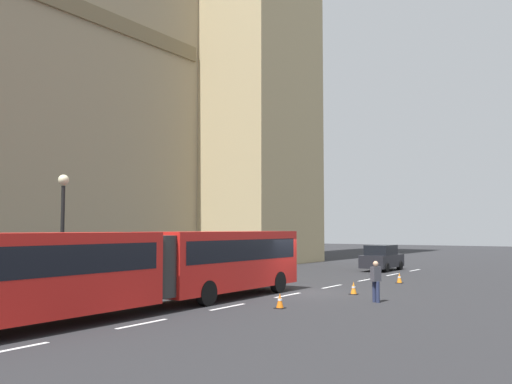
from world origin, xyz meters
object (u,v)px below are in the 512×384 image
object	(u,v)px
traffic_cone_west	(280,301)
pedestrian_near_cones	(376,280)
sedan_lead	(382,258)
street_lamp	(62,228)
traffic_cone_middle	(354,288)
traffic_cone_east	(399,278)
articulated_bus	(146,263)

from	to	relation	value
traffic_cone_west	pedestrian_near_cones	xyz separation A→B (m)	(3.67, -2.41, 0.63)
sedan_lead	traffic_cone_west	distance (m)	20.89
sedan_lead	street_lamp	distance (m)	24.59
street_lamp	pedestrian_near_cones	world-z (taller)	street_lamp
traffic_cone_middle	traffic_cone_east	size ratio (longest dim) A/B	1.00
pedestrian_near_cones	articulated_bus	bearing A→B (deg)	137.68
articulated_bus	traffic_cone_east	bearing A→B (deg)	-15.66
traffic_cone_west	street_lamp	bearing A→B (deg)	112.73
traffic_cone_middle	pedestrian_near_cones	distance (m)	2.92
articulated_bus	street_lamp	size ratio (longest dim) A/B	3.49
traffic_cone_middle	street_lamp	world-z (taller)	street_lamp
street_lamp	traffic_cone_middle	bearing A→B (deg)	-43.64
traffic_cone_middle	traffic_cone_east	world-z (taller)	same
traffic_cone_middle	sedan_lead	bearing A→B (deg)	15.91
traffic_cone_middle	traffic_cone_east	distance (m)	6.38
articulated_bus	traffic_cone_middle	xyz separation A→B (m)	(8.99, -4.35, -1.46)
sedan_lead	traffic_cone_middle	size ratio (longest dim) A/B	7.59
sedan_lead	traffic_cone_west	bearing A→B (deg)	-169.75
traffic_cone_west	traffic_cone_middle	distance (m)	5.80
articulated_bus	traffic_cone_west	world-z (taller)	articulated_bus
sedan_lead	traffic_cone_east	distance (m)	9.39
articulated_bus	traffic_cone_east	world-z (taller)	articulated_bus
traffic_cone_east	pedestrian_near_cones	xyz separation A→B (m)	(-8.50, -1.95, 0.63)
articulated_bus	street_lamp	world-z (taller)	street_lamp
traffic_cone_west	street_lamp	xyz separation A→B (m)	(-3.50, 8.36, 2.77)
traffic_cone_east	traffic_cone_middle	bearing A→B (deg)	-179.65
street_lamp	traffic_cone_east	bearing A→B (deg)	-29.37
street_lamp	articulated_bus	bearing A→B (deg)	-86.31
traffic_cone_middle	traffic_cone_east	bearing A→B (deg)	0.35
traffic_cone_middle	street_lamp	size ratio (longest dim) A/B	0.11
articulated_bus	pedestrian_near_cones	distance (m)	9.34
sedan_lead	traffic_cone_middle	world-z (taller)	sedan_lead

